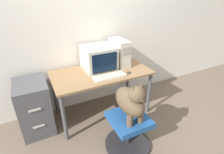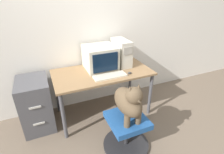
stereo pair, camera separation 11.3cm
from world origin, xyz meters
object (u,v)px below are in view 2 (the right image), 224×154
pc_tower (121,52)px  dog (129,101)px  crt_monitor (100,58)px  filing_cabinet (36,104)px  keyboard (110,76)px  office_chair (126,132)px

pc_tower → dog: 1.02m
crt_monitor → dog: (0.00, -0.92, -0.20)m
filing_cabinet → keyboard: bearing=-15.8°
office_chair → filing_cabinet: filing_cabinet is taller
keyboard → office_chair: bearing=-91.8°
filing_cabinet → pc_tower: bearing=2.2°
dog → filing_cabinet: 1.37m
keyboard → pc_tower: bearing=45.3°
dog → filing_cabinet: dog is taller
pc_tower → filing_cabinet: size_ratio=0.57×
crt_monitor → dog: size_ratio=0.89×
crt_monitor → pc_tower: size_ratio=1.06×
pc_tower → filing_cabinet: bearing=-177.8°
pc_tower → filing_cabinet: (-1.34, -0.05, -0.56)m
filing_cabinet → office_chair: bearing=-40.7°
dog → pc_tower: bearing=69.2°
office_chair → dog: 0.48m
keyboard → filing_cabinet: bearing=164.2°
pc_tower → keyboard: size_ratio=0.92×
crt_monitor → dog: crt_monitor is taller
pc_tower → dog: pc_tower is taller
crt_monitor → keyboard: 0.37m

